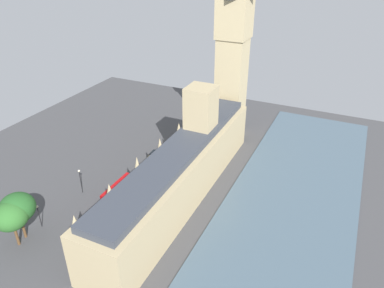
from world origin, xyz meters
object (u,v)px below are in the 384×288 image
(car_yellow_cab_corner, at_px, (154,155))
(plane_tree_leading, at_px, (11,216))
(double_decker_bus_opposite_hall, at_px, (119,192))
(car_silver_trailing, at_px, (83,235))
(car_dark_green_kerbside, at_px, (146,167))
(street_lamp_under_trees, at_px, (38,212))
(car_white_midblock, at_px, (180,138))
(plane_tree_near_tower, at_px, (17,208))
(parliament_building, at_px, (182,168))
(street_lamp_by_river_gate, at_px, (80,177))
(clock_tower, at_px, (233,45))
(pedestrian_far_end, at_px, (168,167))

(car_yellow_cab_corner, height_order, plane_tree_leading, plane_tree_leading)
(double_decker_bus_opposite_hall, bearing_deg, car_silver_trailing, 91.80)
(car_dark_green_kerbside, relative_size, street_lamp_under_trees, 0.82)
(car_white_midblock, bearing_deg, plane_tree_near_tower, -101.68)
(plane_tree_near_tower, bearing_deg, car_white_midblock, -101.28)
(parliament_building, relative_size, street_lamp_by_river_gate, 9.84)
(clock_tower, relative_size, car_dark_green_kerbside, 11.81)
(plane_tree_leading, distance_m, street_lamp_by_river_gate, 19.85)
(car_silver_trailing, bearing_deg, pedestrian_far_end, -97.58)
(car_silver_trailing, bearing_deg, car_white_midblock, -90.43)
(car_yellow_cab_corner, bearing_deg, car_white_midblock, -105.22)
(parliament_building, xyz_separation_m, street_lamp_by_river_gate, (22.59, 10.41, -2.61))
(parliament_building, height_order, car_white_midblock, parliament_building)
(double_decker_bus_opposite_hall, xyz_separation_m, pedestrian_far_end, (-3.63, -17.26, -1.92))
(street_lamp_under_trees, bearing_deg, car_yellow_cab_corner, -101.64)
(car_dark_green_kerbside, relative_size, pedestrian_far_end, 2.93)
(parliament_building, bearing_deg, pedestrian_far_end, -42.77)
(double_decker_bus_opposite_hall, xyz_separation_m, street_lamp_by_river_gate, (10.43, 1.04, 1.96))
(double_decker_bus_opposite_hall, distance_m, car_silver_trailing, 13.93)
(parliament_building, relative_size, car_yellow_cab_corner, 13.72)
(car_yellow_cab_corner, distance_m, pedestrian_far_end, 7.61)
(street_lamp_under_trees, bearing_deg, car_dark_green_kerbside, -106.62)
(car_white_midblock, bearing_deg, pedestrian_far_end, -75.61)
(parliament_building, xyz_separation_m, clock_tower, (1.12, -35.85, 21.23))
(parliament_building, height_order, plane_tree_leading, parliament_building)
(parliament_building, distance_m, car_silver_trailing, 26.75)
(parliament_building, bearing_deg, clock_tower, -88.21)
(clock_tower, height_order, pedestrian_far_end, clock_tower)
(car_yellow_cab_corner, bearing_deg, car_dark_green_kerbside, 98.01)
(car_dark_green_kerbside, height_order, street_lamp_by_river_gate, street_lamp_by_river_gate)
(car_white_midblock, bearing_deg, car_yellow_cab_corner, -101.31)
(plane_tree_near_tower, bearing_deg, plane_tree_leading, 102.42)
(double_decker_bus_opposite_hall, distance_m, plane_tree_near_tower, 22.09)
(car_dark_green_kerbside, height_order, street_lamp_under_trees, street_lamp_under_trees)
(plane_tree_leading, bearing_deg, street_lamp_by_river_gate, -90.05)
(car_yellow_cab_corner, xyz_separation_m, street_lamp_by_river_gate, (7.49, 22.15, 3.71))
(plane_tree_near_tower, bearing_deg, double_decker_bus_opposite_hall, -120.54)
(pedestrian_far_end, distance_m, street_lamp_by_river_gate, 23.41)
(clock_tower, bearing_deg, street_lamp_under_trees, 70.38)
(car_silver_trailing, bearing_deg, plane_tree_leading, 30.79)
(plane_tree_near_tower, distance_m, street_lamp_by_river_gate, 17.76)
(car_dark_green_kerbside, distance_m, car_silver_trailing, 28.58)
(clock_tower, bearing_deg, pedestrian_far_end, 75.14)
(parliament_building, height_order, street_lamp_under_trees, parliament_building)
(car_white_midblock, bearing_deg, clock_tower, 45.37)
(double_decker_bus_opposite_hall, bearing_deg, car_white_midblock, -88.82)
(parliament_building, xyz_separation_m, double_decker_bus_opposite_hall, (12.17, 9.37, -4.57))
(car_silver_trailing, bearing_deg, car_yellow_cab_corner, -86.19)
(parliament_building, height_order, plane_tree_near_tower, parliament_building)
(car_dark_green_kerbside, height_order, pedestrian_far_end, car_dark_green_kerbside)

